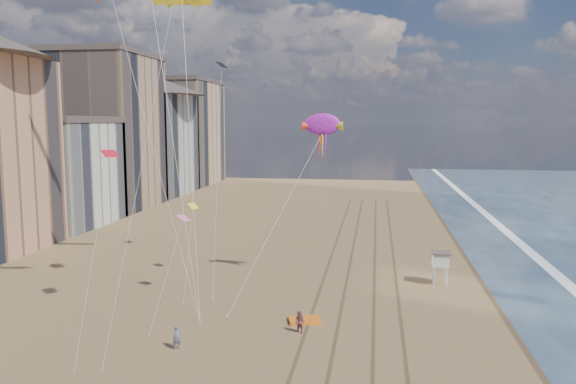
{
  "coord_description": "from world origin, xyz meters",
  "views": [
    {
      "loc": [
        3.98,
        -26.56,
        16.22
      ],
      "look_at": [
        -4.33,
        26.0,
        9.5
      ],
      "focal_mm": 35.0,
      "sensor_mm": 36.0,
      "label": 1
    }
  ],
  "objects_px": {
    "lifeguard_stand": "(441,260)",
    "grounded_kite": "(305,320)",
    "show_kite": "(322,125)",
    "kite_flyer_a": "(177,338)",
    "kite_flyer_b": "(300,322)"
  },
  "relations": [
    {
      "from": "grounded_kite",
      "to": "show_kite",
      "type": "distance_m",
      "value": 18.75
    },
    {
      "from": "lifeguard_stand",
      "to": "kite_flyer_b",
      "type": "xyz_separation_m",
      "value": [
        -12.08,
        -14.92,
        -1.69
      ]
    },
    {
      "from": "lifeguard_stand",
      "to": "kite_flyer_b",
      "type": "bearing_deg",
      "value": -128.98
    },
    {
      "from": "grounded_kite",
      "to": "show_kite",
      "type": "relative_size",
      "value": 0.13
    },
    {
      "from": "grounded_kite",
      "to": "show_kite",
      "type": "xyz_separation_m",
      "value": [
        0.36,
        10.16,
        15.76
      ]
    },
    {
      "from": "lifeguard_stand",
      "to": "grounded_kite",
      "type": "height_order",
      "value": "lifeguard_stand"
    },
    {
      "from": "grounded_kite",
      "to": "show_kite",
      "type": "bearing_deg",
      "value": 72.61
    },
    {
      "from": "grounded_kite",
      "to": "kite_flyer_a",
      "type": "relative_size",
      "value": 1.43
    },
    {
      "from": "show_kite",
      "to": "kite_flyer_a",
      "type": "height_order",
      "value": "show_kite"
    },
    {
      "from": "lifeguard_stand",
      "to": "kite_flyer_b",
      "type": "height_order",
      "value": "lifeguard_stand"
    },
    {
      "from": "lifeguard_stand",
      "to": "grounded_kite",
      "type": "relative_size",
      "value": 1.33
    },
    {
      "from": "grounded_kite",
      "to": "kite_flyer_b",
      "type": "xyz_separation_m",
      "value": [
        -0.06,
        -2.48,
        0.74
      ]
    },
    {
      "from": "kite_flyer_a",
      "to": "lifeguard_stand",
      "type": "bearing_deg",
      "value": 13.99
    },
    {
      "from": "kite_flyer_a",
      "to": "kite_flyer_b",
      "type": "height_order",
      "value": "kite_flyer_b"
    },
    {
      "from": "kite_flyer_a",
      "to": "kite_flyer_b",
      "type": "relative_size",
      "value": 0.99
    }
  ]
}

